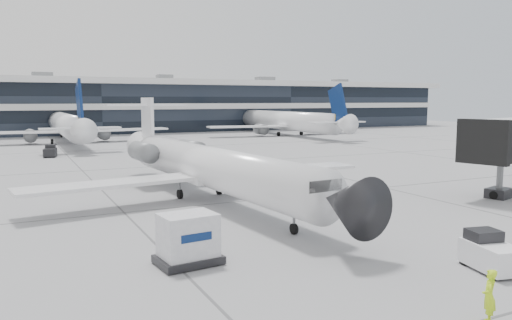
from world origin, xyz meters
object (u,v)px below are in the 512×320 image
cargo_uld (188,239)px  regional_jet (206,165)px  baggage_tug (491,253)px  ramp_worker (489,296)px

cargo_uld → regional_jet: bearing=60.6°
baggage_tug → cargo_uld: 12.24m
regional_jet → cargo_uld: 13.71m
ramp_worker → baggage_tug: bearing=178.5°
baggage_tug → regional_jet: bearing=118.0°
regional_jet → baggage_tug: regional_jet is taller
regional_jet → ramp_worker: (1.05, -21.82, -1.55)m
baggage_tug → cargo_uld: cargo_uld is taller
regional_jet → cargo_uld: bearing=-118.1°
regional_jet → ramp_worker: regional_jet is taller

